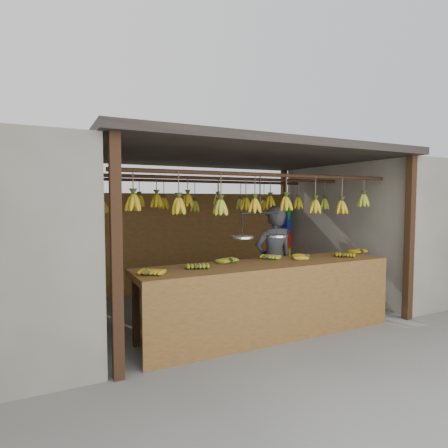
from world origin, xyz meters
TOP-DOWN VIEW (x-y plane):
  - ground at (0.00, 0.00)m, footprint 80.00×80.00m
  - stall at (0.00, 0.33)m, footprint 4.30×3.30m
  - neighbor_right at (3.60, 0.00)m, footprint 3.00×3.00m
  - counter at (-0.09, -1.23)m, footprint 3.45×0.76m
  - hanging_bananas at (-0.00, -0.00)m, footprint 3.64×2.25m
  - balance_scale at (-0.14, -1.00)m, footprint 0.76×0.32m
  - vendor at (0.35, -0.60)m, footprint 0.62×0.44m
  - bag_bundles at (1.94, 1.35)m, footprint 0.08×0.26m

SIDE VIEW (x-z plane):
  - ground at x=0.00m, z-range 0.00..0.00m
  - counter at x=-0.09m, z-range 0.22..1.18m
  - vendor at x=0.35m, z-range 0.00..1.60m
  - bag_bundles at x=1.94m, z-range 0.37..1.65m
  - neighbor_right at x=3.60m, z-range 0.00..2.30m
  - balance_scale at x=-0.14m, z-range 0.87..1.66m
  - hanging_bananas at x=0.00m, z-range 1.43..1.82m
  - stall at x=0.00m, z-range 0.77..3.17m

